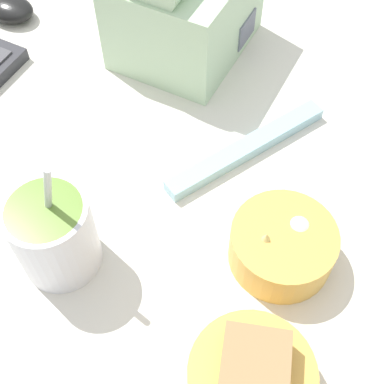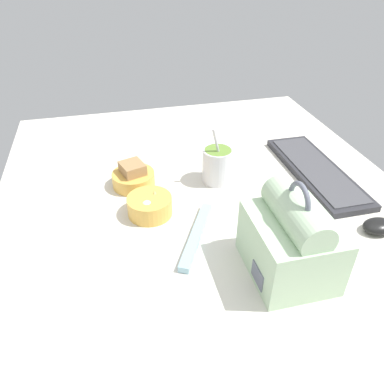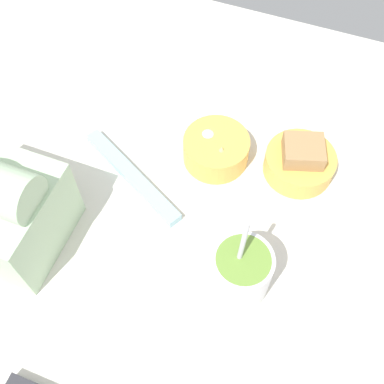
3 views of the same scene
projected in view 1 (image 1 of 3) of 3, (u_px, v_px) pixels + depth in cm
name	position (u px, v px, depth cm)	size (l,w,h in cm)	color
desk_surface	(164.00, 196.00, 63.98)	(140.00, 110.00, 2.00)	silver
soup_cup	(54.00, 234.00, 53.88)	(8.47, 8.47, 16.54)	silver
bento_bowl_sandwich	(251.00, 377.00, 48.44)	(11.74, 11.74, 7.04)	#EAB24C
bento_bowl_snacks	(282.00, 245.00, 56.11)	(11.17, 11.17, 5.83)	#EAB24C
computer_mouse	(9.00, 8.00, 80.08)	(5.54, 7.97, 3.04)	black
chopstick_case	(247.00, 148.00, 65.79)	(21.46, 12.90, 1.60)	#99C6D6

